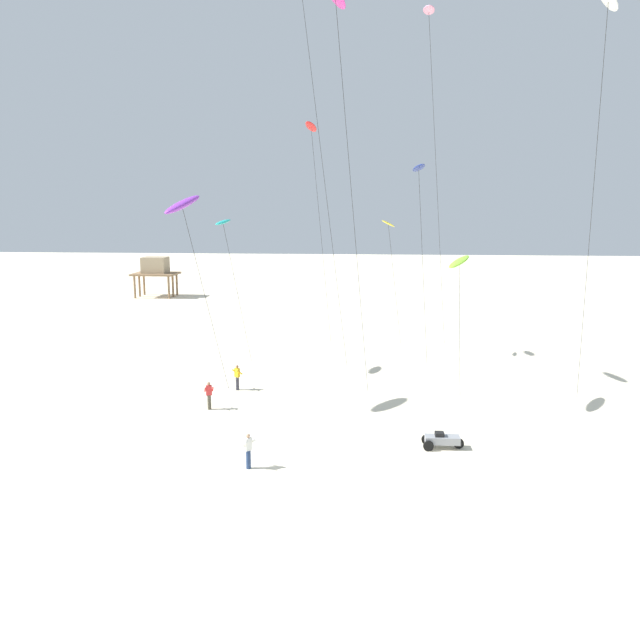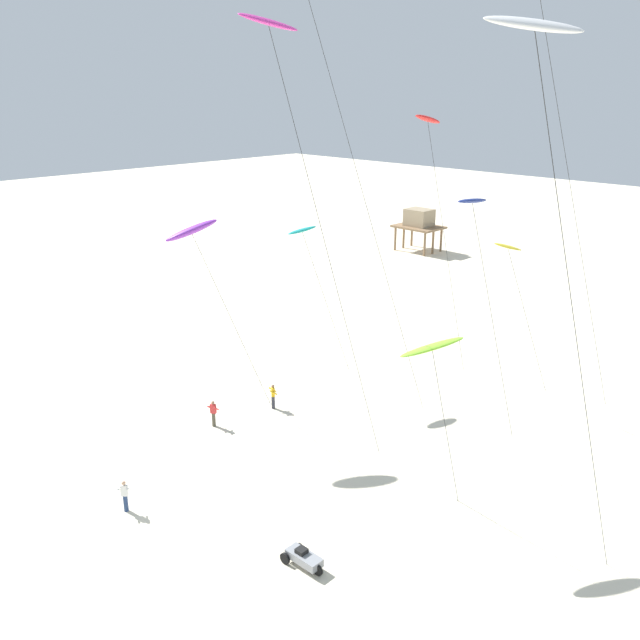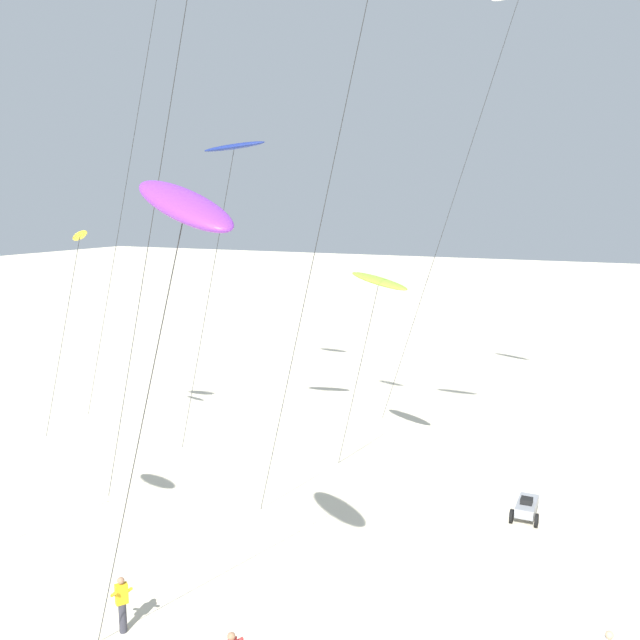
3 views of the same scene
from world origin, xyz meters
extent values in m
plane|color=beige|center=(0.00, 0.00, 0.00)|extent=(260.00, 260.00, 0.00)
ellipsoid|color=#8CD833|center=(7.74, 7.63, 8.69)|extent=(1.98, 3.25, 0.80)
cylinder|color=#262626|center=(8.06, 8.68, 4.30)|extent=(0.68, 2.13, 8.60)
ellipsoid|color=red|center=(-2.00, 19.91, 17.70)|extent=(1.05, 2.12, 0.85)
cylinder|color=#262626|center=(-1.35, 22.01, 8.79)|extent=(1.32, 4.22, 17.59)
ellipsoid|color=purple|center=(-7.90, 6.05, 11.92)|extent=(2.07, 3.31, 1.56)
cylinder|color=#262626|center=(-7.23, 8.23, 5.87)|extent=(1.37, 4.39, 11.75)
ellipsoid|color=yellow|center=(3.92, 20.51, 10.50)|extent=(1.34, 1.86, 0.75)
cylinder|color=#262626|center=(4.60, 22.74, 5.22)|extent=(1.40, 4.48, 10.45)
ellipsoid|color=teal|center=(-7.61, 14.45, 10.73)|extent=(1.06, 2.33, 0.60)
cylinder|color=#262626|center=(-7.06, 16.25, 5.32)|extent=(1.13, 3.62, 10.65)
ellipsoid|color=white|center=(13.55, 3.29, 21.29)|extent=(2.28, 3.30, 0.76)
cylinder|color=#262626|center=(14.61, 6.76, 10.59)|extent=(2.16, 6.97, 21.19)
cylinder|color=#262626|center=(-0.28, 12.79, 12.28)|extent=(2.53, 8.18, 24.57)
ellipsoid|color=navy|center=(5.67, 13.38, 14.27)|extent=(0.97, 2.90, 0.61)
cylinder|color=#262626|center=(6.31, 15.48, 7.09)|extent=(1.31, 4.22, 14.19)
ellipsoid|color=#D8339E|center=(0.75, 4.55, 22.16)|extent=(1.41, 2.98, 0.96)
cylinder|color=#262626|center=(1.67, 7.55, 11.03)|extent=(1.87, 6.02, 22.07)
cylinder|color=#262626|center=(7.68, 21.12, 12.30)|extent=(2.86, 9.26, 24.61)
cylinder|color=navy|center=(-2.71, -2.35, 0.44)|extent=(0.22, 0.22, 0.88)
cube|color=white|center=(-2.71, -2.35, 1.17)|extent=(0.38, 0.38, 0.58)
sphere|color=tan|center=(-2.71, -2.35, 1.57)|extent=(0.20, 0.20, 0.20)
cylinder|color=white|center=(-2.87, -2.51, 1.22)|extent=(0.41, 0.43, 0.39)
cylinder|color=white|center=(-2.55, -2.20, 1.22)|extent=(0.41, 0.43, 0.39)
cylinder|color=#4C4738|center=(-6.69, 5.96, 0.44)|extent=(0.22, 0.22, 0.88)
cube|color=red|center=(-6.69, 5.96, 1.17)|extent=(0.39, 0.30, 0.58)
sphere|color=#9E7051|center=(-6.69, 5.96, 1.57)|extent=(0.20, 0.20, 0.20)
cylinder|color=red|center=(-6.90, 5.89, 1.22)|extent=(0.25, 0.50, 0.39)
cylinder|color=red|center=(-6.48, 6.03, 1.22)|extent=(0.25, 0.50, 0.39)
cylinder|color=#33333D|center=(-5.90, 10.09, 0.44)|extent=(0.22, 0.22, 0.88)
cube|color=gold|center=(-5.90, 10.09, 1.17)|extent=(0.39, 0.36, 0.58)
sphere|color=#9E7051|center=(-5.90, 10.09, 1.57)|extent=(0.20, 0.20, 0.20)
cylinder|color=gold|center=(-6.08, 10.22, 1.22)|extent=(0.36, 0.46, 0.39)
cylinder|color=gold|center=(-5.72, 9.97, 1.22)|extent=(0.36, 0.46, 0.39)
cylinder|color=#846647|center=(-28.08, 50.41, 1.46)|extent=(0.28, 0.28, 2.93)
cylinder|color=#846647|center=(-23.54, 50.41, 1.46)|extent=(0.28, 0.28, 2.93)
cylinder|color=#846647|center=(-28.08, 53.82, 1.46)|extent=(0.28, 0.28, 2.93)
cylinder|color=#846647|center=(-23.54, 53.82, 1.46)|extent=(0.28, 0.28, 2.93)
cylinder|color=#846647|center=(-28.08, 52.11, 1.46)|extent=(0.28, 0.28, 2.93)
cylinder|color=#846647|center=(-23.54, 52.11, 1.46)|extent=(0.28, 0.28, 2.93)
cube|color=#846647|center=(-25.81, 52.11, 3.05)|extent=(5.67, 4.27, 0.24)
cube|color=#9E896B|center=(-25.81, 52.11, 4.21)|extent=(3.12, 2.56, 2.09)
cube|color=gray|center=(6.37, 0.93, 0.44)|extent=(1.71, 0.73, 0.36)
cube|color=black|center=(6.22, 0.93, 0.72)|extent=(0.45, 0.45, 0.20)
cylinder|color=black|center=(7.18, 0.95, 0.26)|extent=(0.52, 0.13, 0.52)
cylinder|color=black|center=(5.64, 1.37, 0.26)|extent=(0.52, 0.13, 0.52)
cylinder|color=black|center=(5.66, 0.46, 0.26)|extent=(0.52, 0.13, 0.52)
camera|label=1|loc=(2.88, -29.51, 11.82)|focal=35.84mm
camera|label=2|loc=(23.80, -15.80, 19.67)|focal=38.01mm
camera|label=3|loc=(-19.42, -2.43, 11.96)|focal=38.47mm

